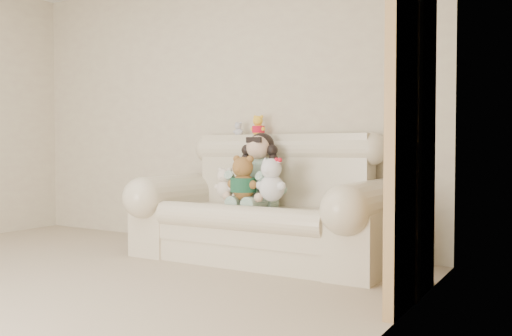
{
  "coord_description": "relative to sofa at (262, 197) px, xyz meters",
  "views": [
    {
      "loc": [
        3.06,
        -1.8,
        0.9
      ],
      "look_at": [
        0.86,
        1.9,
        0.75
      ],
      "focal_mm": 38.3,
      "sensor_mm": 36.0,
      "label": 1
    }
  ],
  "objects": [
    {
      "name": "wall_back",
      "position": [
        -0.86,
        0.5,
        0.78
      ],
      "size": [
        4.5,
        0.0,
        4.5
      ],
      "primitive_type": "plane",
      "rotation": [
        1.57,
        0.0,
        0.0
      ],
      "color": "beige",
      "rests_on": "ground"
    },
    {
      "name": "wall_right",
      "position": [
        1.39,
        -2.0,
        0.78
      ],
      "size": [
        0.0,
        5.0,
        5.0
      ],
      "primitive_type": "plane",
      "rotation": [
        1.57,
        0.0,
        -1.57
      ],
      "color": "beige",
      "rests_on": "ground"
    },
    {
      "name": "sofa",
      "position": [
        0.0,
        0.0,
        0.0
      ],
      "size": [
        2.1,
        0.95,
        1.03
      ],
      "primitive_type": null,
      "color": "beige",
      "rests_on": "floor"
    },
    {
      "name": "door_panel",
      "position": [
        1.36,
        -0.6,
        0.54
      ],
      "size": [
        0.06,
        0.9,
        2.1
      ],
      "primitive_type": "cube",
      "color": "#9F7344",
      "rests_on": "floor"
    },
    {
      "name": "seated_child",
      "position": [
        -0.08,
        0.08,
        0.22
      ],
      "size": [
        0.43,
        0.5,
        0.63
      ],
      "primitive_type": null,
      "rotation": [
        0.0,
        0.0,
        0.11
      ],
      "color": "#357B5B",
      "rests_on": "sofa"
    },
    {
      "name": "brown_teddy",
      "position": [
        -0.08,
        -0.15,
        0.19
      ],
      "size": [
        0.32,
        0.28,
        0.41
      ],
      "primitive_type": null,
      "rotation": [
        0.0,
        0.0,
        -0.33
      ],
      "color": "brown",
      "rests_on": "sofa"
    },
    {
      "name": "white_cat",
      "position": [
        0.16,
        -0.13,
        0.19
      ],
      "size": [
        0.31,
        0.28,
        0.4
      ],
      "primitive_type": null,
      "rotation": [
        0.0,
        0.0,
        0.39
      ],
      "color": "silver",
      "rests_on": "sofa"
    },
    {
      "name": "cream_teddy",
      "position": [
        -0.29,
        -0.11,
        0.13
      ],
      "size": [
        0.21,
        0.17,
        0.29
      ],
      "primitive_type": null,
      "rotation": [
        0.0,
        0.0,
        0.14
      ],
      "color": "beige",
      "rests_on": "sofa"
    },
    {
      "name": "yellow_mini_bear",
      "position": [
        -0.24,
        0.35,
        0.61
      ],
      "size": [
        0.17,
        0.15,
        0.22
      ],
      "primitive_type": null,
      "rotation": [
        0.0,
        0.0,
        0.31
      ],
      "color": "yellow",
      "rests_on": "sofa"
    },
    {
      "name": "grey_mini_plush",
      "position": [
        -0.46,
        0.36,
        0.57
      ],
      "size": [
        0.11,
        0.1,
        0.16
      ],
      "primitive_type": null,
      "rotation": [
        0.0,
        0.0,
        -0.18
      ],
      "color": "silver",
      "rests_on": "sofa"
    }
  ]
}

